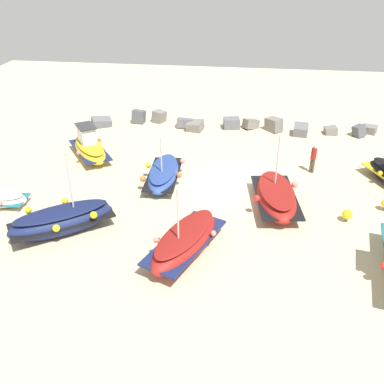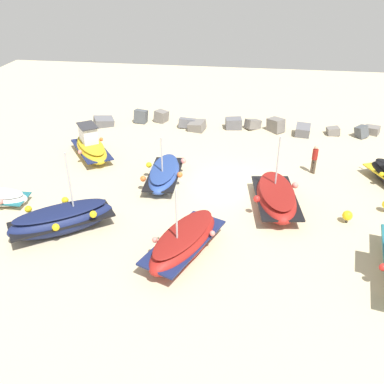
% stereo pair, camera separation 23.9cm
% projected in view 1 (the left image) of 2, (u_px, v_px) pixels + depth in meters
% --- Properties ---
extents(ground_plane, '(54.71, 54.71, 0.00)m').
position_uv_depth(ground_plane, '(231.00, 185.00, 23.82)').
color(ground_plane, beige).
extents(fishing_boat_0, '(2.56, 4.83, 3.66)m').
position_uv_depth(fishing_boat_0, '(276.00, 197.00, 21.50)').
color(fishing_boat_0, maroon).
rests_on(fishing_boat_0, ground_plane).
extents(fishing_boat_1, '(4.87, 4.12, 3.92)m').
position_uv_depth(fishing_boat_1, '(62.00, 220.00, 19.51)').
color(fishing_boat_1, navy).
rests_on(fishing_boat_1, ground_plane).
extents(fishing_boat_2, '(2.22, 4.43, 2.91)m').
position_uv_depth(fishing_boat_2, '(164.00, 174.00, 23.88)').
color(fishing_boat_2, '#2D4C9E').
rests_on(fishing_boat_2, ground_plane).
extents(fishing_boat_4, '(3.78, 4.39, 2.02)m').
position_uv_depth(fishing_boat_4, '(89.00, 147.00, 26.72)').
color(fishing_boat_4, gold).
rests_on(fishing_boat_4, ground_plane).
extents(fishing_boat_6, '(3.30, 4.98, 3.46)m').
position_uv_depth(fishing_boat_6, '(185.00, 242.00, 18.08)').
color(fishing_boat_6, maroon).
rests_on(fishing_boat_6, ground_plane).
extents(person_walking, '(0.32, 0.32, 1.74)m').
position_uv_depth(person_walking, '(313.00, 157.00, 24.65)').
color(person_walking, brown).
rests_on(person_walking, ground_plane).
extents(breakwater_rocks, '(20.88, 2.86, 1.16)m').
position_uv_depth(breakwater_rocks, '(228.00, 124.00, 31.03)').
color(breakwater_rocks, slate).
rests_on(breakwater_rocks, ground_plane).
extents(mooring_buoy_0, '(0.48, 0.48, 0.64)m').
position_uv_depth(mooring_buoy_0, '(347.00, 214.00, 20.44)').
color(mooring_buoy_0, '#3F3F42').
rests_on(mooring_buoy_0, ground_plane).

